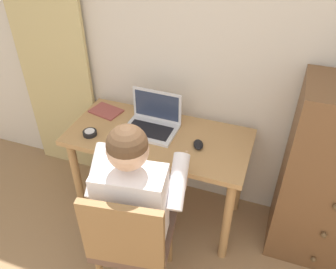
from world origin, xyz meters
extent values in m
cube|color=beige|center=(0.00, 2.20, 1.25)|extent=(4.80, 0.05, 2.50)
cube|color=#CCB77A|center=(-1.40, 2.13, 1.07)|extent=(0.60, 0.03, 2.14)
cube|color=tan|center=(-0.46, 1.85, 0.71)|extent=(1.18, 0.56, 0.03)
cylinder|color=tan|center=(-0.99, 1.63, 0.35)|extent=(0.06, 0.06, 0.69)
cylinder|color=tan|center=(0.07, 1.63, 0.35)|extent=(0.06, 0.06, 0.69)
cylinder|color=tan|center=(-0.99, 2.07, 0.35)|extent=(0.06, 0.06, 0.69)
cylinder|color=tan|center=(0.07, 2.07, 0.35)|extent=(0.06, 0.06, 0.69)
cube|color=brown|center=(0.64, 1.93, 0.61)|extent=(0.60, 0.42, 1.22)
sphere|color=brown|center=(0.64, 1.71, 0.12)|extent=(0.04, 0.04, 0.04)
sphere|color=brown|center=(0.64, 1.71, 0.37)|extent=(0.04, 0.04, 0.04)
sphere|color=brown|center=(0.64, 1.71, 0.61)|extent=(0.04, 0.04, 0.04)
cube|color=brown|center=(-0.39, 1.29, 0.42)|extent=(0.48, 0.46, 0.05)
cube|color=olive|center=(-0.37, 1.11, 0.65)|extent=(0.42, 0.10, 0.42)
cylinder|color=olive|center=(-0.25, 1.47, 0.20)|extent=(0.04, 0.04, 0.39)
cylinder|color=olive|center=(-0.59, 1.42, 0.20)|extent=(0.04, 0.04, 0.39)
cylinder|color=#6B84AD|center=(-0.33, 1.52, 0.46)|extent=(0.20, 0.42, 0.14)
cylinder|color=#6B84AD|center=(-0.51, 1.49, 0.46)|extent=(0.20, 0.42, 0.14)
cylinder|color=#6B84AD|center=(-0.36, 1.72, 0.23)|extent=(0.11, 0.11, 0.46)
cylinder|color=#6B84AD|center=(-0.54, 1.69, 0.23)|extent=(0.11, 0.11, 0.46)
cube|color=white|center=(-0.39, 1.28, 0.69)|extent=(0.39, 0.25, 0.46)
cylinder|color=white|center=(-0.19, 1.44, 0.78)|extent=(0.13, 0.31, 0.25)
cylinder|color=white|center=(-0.63, 1.37, 0.78)|extent=(0.13, 0.31, 0.25)
cylinder|color=#DBAD8E|center=(-0.22, 1.64, 0.67)|extent=(0.11, 0.28, 0.11)
cylinder|color=#DBAD8E|center=(-0.66, 1.57, 0.67)|extent=(0.11, 0.28, 0.11)
sphere|color=#DBAD8E|center=(-0.39, 1.29, 1.05)|extent=(0.20, 0.20, 0.20)
sphere|color=#513823|center=(-0.39, 1.29, 1.08)|extent=(0.20, 0.20, 0.20)
cube|color=silver|center=(-0.52, 1.87, 0.73)|extent=(0.35, 0.25, 0.02)
cube|color=black|center=(-0.53, 1.86, 0.75)|extent=(0.29, 0.16, 0.00)
cube|color=silver|center=(-0.52, 1.99, 0.85)|extent=(0.34, 0.02, 0.22)
cube|color=#2D3851|center=(-0.52, 1.99, 0.85)|extent=(0.31, 0.01, 0.18)
ellipsoid|color=black|center=(-0.19, 1.82, 0.74)|extent=(0.09, 0.11, 0.03)
cylinder|color=black|center=(-0.88, 1.70, 0.74)|extent=(0.09, 0.09, 0.03)
cylinder|color=silver|center=(-0.88, 1.70, 0.76)|extent=(0.06, 0.06, 0.00)
cube|color=#994742|center=(-0.91, 1.98, 0.73)|extent=(0.24, 0.19, 0.01)
camera|label=1|loc=(0.20, 0.19, 2.06)|focal=37.05mm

